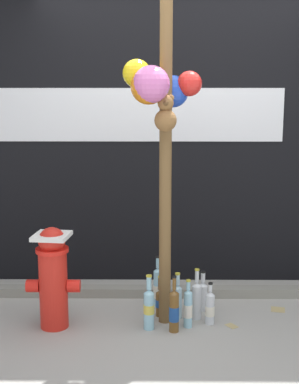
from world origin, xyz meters
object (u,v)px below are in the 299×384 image
bottle_0 (210,308)px  bottle_5 (203,294)px  fire_hydrant (53,275)px  bottle_1 (197,299)px  bottle_2 (158,287)px  memorial_post (161,75)px  bottle_4 (188,308)px  bottle_8 (174,311)px  bottle_6 (149,307)px  bottle_3 (160,301)px  bottle_7 (177,299)px

bottle_0 → bottle_5: bearing=96.9°
fire_hydrant → bottle_1: fire_hydrant is taller
bottle_0 → bottle_5: size_ratio=1.00×
fire_hydrant → bottle_2: fire_hydrant is taller
memorial_post → bottle_2: 1.71m
bottle_2 → bottle_0: bearing=-41.4°
bottle_2 → bottle_4: bearing=-61.0°
bottle_8 → fire_hydrant: bearing=175.0°
bottle_6 → bottle_3: bearing=70.2°
bottle_4 → bottle_5: size_ratio=1.13×
bottle_5 → bottle_6: bottle_6 is taller
bottle_2 → bottle_8: bottle_8 is taller
bottle_2 → bottle_8: size_ratio=0.99×
bottle_1 → bottle_0: bearing=-45.2°
bottle_5 → bottle_8: 0.46m
bottle_3 → bottle_6: bottle_6 is taller
bottle_3 → bottle_8: bearing=-70.4°
bottle_0 → bottle_4: bottle_4 is taller
bottle_5 → bottle_0: bearing=-83.1°
fire_hydrant → bottle_5: size_ratio=2.34×
bottle_1 → bottle_8: (-0.18, -0.23, 0.00)m
bottle_1 → bottle_4: bearing=-116.4°
bottle_3 → bottle_7: (0.13, -0.04, 0.03)m
bottle_4 → bottle_6: 0.29m
bottle_7 → bottle_4: bearing=-65.9°
bottle_4 → bottle_6: bottle_6 is taller
bottle_5 → bottle_7: size_ratio=0.90×
bottle_6 → bottle_8: 0.19m
bottle_5 → bottle_7: 0.26m
bottle_1 → bottle_6: bottle_6 is taller
memorial_post → bottle_1: memorial_post is taller
bottle_2 → bottle_6: (-0.07, -0.43, 0.01)m
bottle_4 → bottle_8: size_ratio=0.87×
bottle_0 → bottle_6: 0.47m
bottle_2 → bottle_4: (0.22, -0.40, -0.01)m
bottle_2 → bottle_7: bearing=-57.9°
bottle_7 → bottle_8: 0.24m
memorial_post → bottle_1: (0.28, 0.09, -1.67)m
bottle_4 → bottle_6: size_ratio=0.88×
bottle_1 → bottle_8: bearing=-128.4°
fire_hydrant → bottle_6: (0.70, -0.03, -0.23)m
bottle_0 → bottle_3: (-0.37, 0.14, -0.01)m
fire_hydrant → bottle_5: bearing=15.8°
fire_hydrant → bottle_0: fire_hydrant is taller
bottle_4 → bottle_6: (-0.29, -0.04, 0.02)m
bottle_6 → bottle_8: size_ratio=0.98×
bottle_4 → bottle_7: bearing=114.1°
bottle_1 → bottle_5: 0.18m
fire_hydrant → bottle_1: bearing=8.1°
bottle_7 → fire_hydrant: bearing=-169.9°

